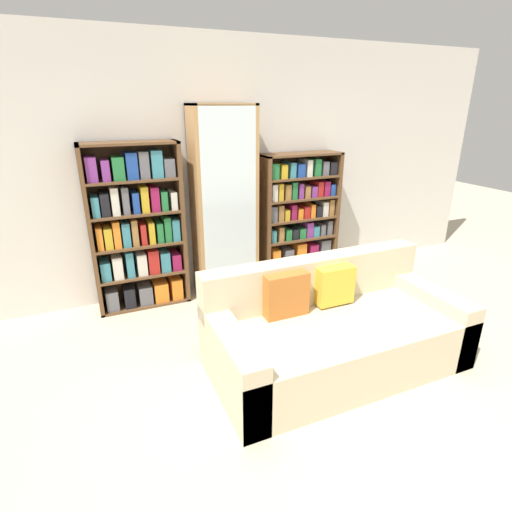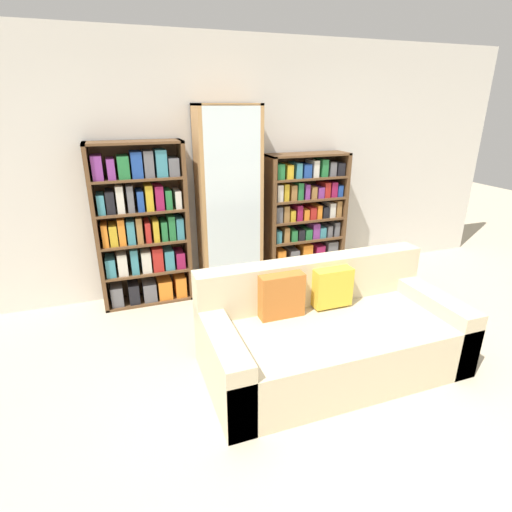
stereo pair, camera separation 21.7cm
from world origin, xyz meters
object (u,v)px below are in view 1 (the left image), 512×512
object	(u,v)px
couch	(333,332)
wine_bottle	(305,295)
display_cabinet	(224,204)
bookshelf_right	(299,218)
bookshelf_left	(138,230)

from	to	relation	value
couch	wine_bottle	size ratio (longest dim) A/B	5.59
display_cabinet	bookshelf_right	world-z (taller)	display_cabinet
display_cabinet	wine_bottle	world-z (taller)	display_cabinet
bookshelf_left	display_cabinet	size ratio (longest dim) A/B	0.83
bookshelf_left	wine_bottle	xyz separation A→B (m)	(1.53, -0.79, -0.68)
bookshelf_right	couch	bearing A→B (deg)	-109.52
bookshelf_left	bookshelf_right	world-z (taller)	bookshelf_left
display_cabinet	bookshelf_right	xyz separation A→B (m)	(0.94, 0.02, -0.27)
couch	wine_bottle	xyz separation A→B (m)	(0.26, 0.90, -0.14)
couch	bookshelf_left	bearing A→B (deg)	126.69
couch	display_cabinet	size ratio (longest dim) A/B	1.00
bookshelf_left	bookshelf_right	xyz separation A→B (m)	(1.87, 0.00, -0.09)
wine_bottle	couch	bearing A→B (deg)	-106.25
bookshelf_left	bookshelf_right	distance (m)	1.87
bookshelf_left	display_cabinet	distance (m)	0.94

